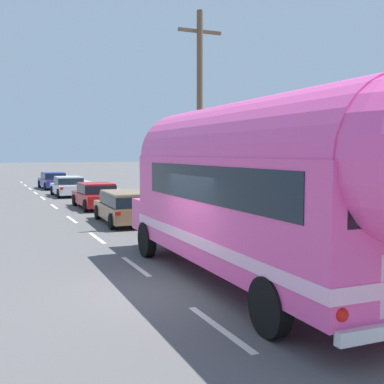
# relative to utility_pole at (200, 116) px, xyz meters

# --- Properties ---
(ground_plane) EXTENTS (300.00, 300.00, 0.00)m
(ground_plane) POSITION_rel_utility_pole_xyz_m (-4.31, -7.91, -4.42)
(ground_plane) COLOR #565454
(lane_markings) EXTENTS (3.69, 80.00, 0.01)m
(lane_markings) POSITION_rel_utility_pole_xyz_m (-1.80, 4.99, -4.42)
(lane_markings) COLOR silver
(lane_markings) RESTS_ON ground
(sidewalk_slab) EXTENTS (2.75, 90.00, 0.15)m
(sidewalk_slab) POSITION_rel_utility_pole_xyz_m (0.63, 2.09, -4.35)
(sidewalk_slab) COLOR gray
(sidewalk_slab) RESTS_ON ground
(utility_pole) EXTENTS (1.80, 0.24, 8.50)m
(utility_pole) POSITION_rel_utility_pole_xyz_m (0.00, 0.00, 0.00)
(utility_pole) COLOR brown
(utility_pole) RESTS_ON ground
(painted_bus) EXTENTS (2.70, 11.22, 4.12)m
(painted_bus) POSITION_rel_utility_pole_xyz_m (-2.54, -8.73, -2.12)
(painted_bus) COLOR #EA4C9E
(painted_bus) RESTS_ON ground
(car_lead) EXTENTS (2.11, 4.66, 1.37)m
(car_lead) POSITION_rel_utility_pole_xyz_m (-2.41, 2.21, -3.63)
(car_lead) COLOR olive
(car_lead) RESTS_ON ground
(car_second) EXTENTS (1.93, 4.67, 1.37)m
(car_second) POSITION_rel_utility_pole_xyz_m (-2.31, 8.57, -3.68)
(car_second) COLOR #A5191E
(car_second) RESTS_ON ground
(car_third) EXTENTS (2.01, 4.37, 1.37)m
(car_third) POSITION_rel_utility_pole_xyz_m (-2.48, 16.65, -3.69)
(car_third) COLOR silver
(car_third) RESTS_ON ground
(car_fourth) EXTENTS (2.07, 4.84, 1.37)m
(car_fourth) POSITION_rel_utility_pole_xyz_m (-2.50, 24.39, -3.68)
(car_fourth) COLOR navy
(car_fourth) RESTS_ON ground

